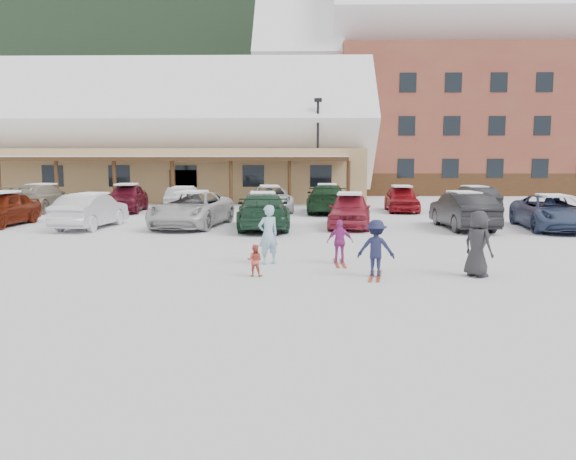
{
  "coord_description": "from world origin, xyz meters",
  "views": [
    {
      "loc": [
        0.59,
        -13.65,
        2.82
      ],
      "look_at": [
        0.3,
        1.0,
        1.0
      ],
      "focal_mm": 35.0,
      "sensor_mm": 36.0,
      "label": 1
    }
  ],
  "objects_px": {
    "parked_car_5": "(463,211)",
    "parked_car_7": "(42,198)",
    "parked_car_8": "(127,198)",
    "adult_skier": "(268,235)",
    "child_navy": "(376,248)",
    "alpine_hotel": "(452,95)",
    "lamp_post": "(318,145)",
    "parked_car_0": "(1,209)",
    "parked_car_2": "(192,209)",
    "parked_car_3": "(263,211)",
    "parked_car_11": "(327,199)",
    "child_magenta": "(340,242)",
    "parked_car_12": "(402,199)",
    "parked_car_1": "(91,211)",
    "parked_car_9": "(183,200)",
    "parked_car_4": "(350,210)",
    "parked_car_6": "(553,212)",
    "day_lodge": "(169,145)",
    "parked_car_10": "(270,199)",
    "bystander_dark": "(478,244)",
    "parked_car_13": "(474,199)",
    "toddler_red": "(255,260)"
  },
  "relations": [
    {
      "from": "parked_car_10",
      "to": "parked_car_5",
      "type": "bearing_deg",
      "value": -49.18
    },
    {
      "from": "adult_skier",
      "to": "lamp_post",
      "type": "bearing_deg",
      "value": -125.64
    },
    {
      "from": "adult_skier",
      "to": "parked_car_11",
      "type": "relative_size",
      "value": 0.31
    },
    {
      "from": "parked_car_5",
      "to": "alpine_hotel",
      "type": "bearing_deg",
      "value": -105.85
    },
    {
      "from": "parked_car_2",
      "to": "parked_car_7",
      "type": "xyz_separation_m",
      "value": [
        -9.6,
        6.83,
        0.01
      ]
    },
    {
      "from": "lamp_post",
      "to": "bystander_dark",
      "type": "height_order",
      "value": "lamp_post"
    },
    {
      "from": "parked_car_5",
      "to": "parked_car_6",
      "type": "bearing_deg",
      "value": 174.72
    },
    {
      "from": "parked_car_1",
      "to": "parked_car_5",
      "type": "distance_m",
      "value": 15.51
    },
    {
      "from": "parked_car_3",
      "to": "bystander_dark",
      "type": "bearing_deg",
      "value": 117.59
    },
    {
      "from": "parked_car_7",
      "to": "parked_car_12",
      "type": "height_order",
      "value": "parked_car_7"
    },
    {
      "from": "parked_car_2",
      "to": "parked_car_4",
      "type": "xyz_separation_m",
      "value": [
        6.71,
        -0.13,
        -0.03
      ]
    },
    {
      "from": "parked_car_0",
      "to": "parked_car_4",
      "type": "relative_size",
      "value": 1.02
    },
    {
      "from": "parked_car_9",
      "to": "parked_car_7",
      "type": "bearing_deg",
      "value": -7.44
    },
    {
      "from": "parked_car_2",
      "to": "alpine_hotel",
      "type": "bearing_deg",
      "value": 65.18
    },
    {
      "from": "toddler_red",
      "to": "parked_car_10",
      "type": "bearing_deg",
      "value": -78.96
    },
    {
      "from": "day_lodge",
      "to": "parked_car_8",
      "type": "xyz_separation_m",
      "value": [
        0.11,
        -11.01,
        -3.18
      ]
    },
    {
      "from": "parked_car_4",
      "to": "parked_car_11",
      "type": "height_order",
      "value": "parked_car_11"
    },
    {
      "from": "parked_car_3",
      "to": "parked_car_4",
      "type": "relative_size",
      "value": 1.21
    },
    {
      "from": "adult_skier",
      "to": "parked_car_7",
      "type": "relative_size",
      "value": 0.31
    },
    {
      "from": "day_lodge",
      "to": "parked_car_5",
      "type": "xyz_separation_m",
      "value": [
        16.37,
        -18.38,
        -3.18
      ]
    },
    {
      "from": "alpine_hotel",
      "to": "lamp_post",
      "type": "height_order",
      "value": "alpine_hotel"
    },
    {
      "from": "parked_car_0",
      "to": "parked_car_13",
      "type": "distance_m",
      "value": 23.42
    },
    {
      "from": "adult_skier",
      "to": "parked_car_11",
      "type": "xyz_separation_m",
      "value": [
        2.35,
        15.21,
        -0.04
      ]
    },
    {
      "from": "adult_skier",
      "to": "parked_car_6",
      "type": "height_order",
      "value": "adult_skier"
    },
    {
      "from": "lamp_post",
      "to": "parked_car_13",
      "type": "xyz_separation_m",
      "value": [
        8.32,
        -6.43,
        -3.11
      ]
    },
    {
      "from": "parked_car_7",
      "to": "parked_car_8",
      "type": "relative_size",
      "value": 1.17
    },
    {
      "from": "parked_car_2",
      "to": "parked_car_0",
      "type": "bearing_deg",
      "value": -172.32
    },
    {
      "from": "parked_car_8",
      "to": "child_navy",
      "type": "bearing_deg",
      "value": -61.69
    },
    {
      "from": "child_navy",
      "to": "parked_car_12",
      "type": "xyz_separation_m",
      "value": [
        3.8,
        17.6,
        0.01
      ]
    },
    {
      "from": "parked_car_5",
      "to": "parked_car_7",
      "type": "relative_size",
      "value": 0.88
    },
    {
      "from": "parked_car_1",
      "to": "parked_car_9",
      "type": "distance_m",
      "value": 7.38
    },
    {
      "from": "day_lodge",
      "to": "parked_car_5",
      "type": "bearing_deg",
      "value": -48.31
    },
    {
      "from": "lamp_post",
      "to": "parked_car_13",
      "type": "distance_m",
      "value": 10.97
    },
    {
      "from": "parked_car_4",
      "to": "parked_car_8",
      "type": "distance_m",
      "value": 13.54
    },
    {
      "from": "parked_car_0",
      "to": "parked_car_2",
      "type": "height_order",
      "value": "parked_car_2"
    },
    {
      "from": "parked_car_6",
      "to": "parked_car_11",
      "type": "relative_size",
      "value": 0.96
    },
    {
      "from": "child_magenta",
      "to": "parked_car_12",
      "type": "relative_size",
      "value": 0.29
    },
    {
      "from": "child_magenta",
      "to": "parked_car_1",
      "type": "relative_size",
      "value": 0.28
    },
    {
      "from": "parked_car_8",
      "to": "bystander_dark",
      "type": "bearing_deg",
      "value": -56.22
    },
    {
      "from": "parked_car_8",
      "to": "lamp_post",
      "type": "bearing_deg",
      "value": 26.22
    },
    {
      "from": "child_magenta",
      "to": "parked_car_4",
      "type": "relative_size",
      "value": 0.29
    },
    {
      "from": "child_navy",
      "to": "parked_car_5",
      "type": "height_order",
      "value": "parked_car_5"
    },
    {
      "from": "toddler_red",
      "to": "parked_car_1",
      "type": "xyz_separation_m",
      "value": [
        -7.65,
        9.74,
        0.33
      ]
    },
    {
      "from": "day_lodge",
      "to": "parked_car_12",
      "type": "xyz_separation_m",
      "value": [
        15.26,
        -10.51,
        -3.23
      ]
    },
    {
      "from": "bystander_dark",
      "to": "parked_car_2",
      "type": "height_order",
      "value": "bystander_dark"
    },
    {
      "from": "parked_car_7",
      "to": "parked_car_13",
      "type": "height_order",
      "value": "parked_car_7"
    },
    {
      "from": "child_magenta",
      "to": "parked_car_2",
      "type": "xyz_separation_m",
      "value": [
        -5.7,
        8.55,
        0.14
      ]
    },
    {
      "from": "bystander_dark",
      "to": "parked_car_9",
      "type": "bearing_deg",
      "value": 0.62
    },
    {
      "from": "parked_car_2",
      "to": "parked_car_3",
      "type": "xyz_separation_m",
      "value": [
        3.08,
        -0.73,
        -0.0
      ]
    },
    {
      "from": "adult_skier",
      "to": "parked_car_5",
      "type": "xyz_separation_m",
      "value": [
        7.63,
        8.1,
        -0.05
      ]
    }
  ]
}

